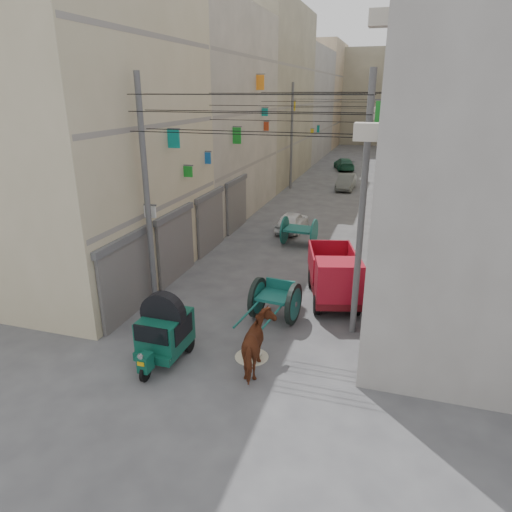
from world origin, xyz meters
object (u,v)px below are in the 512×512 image
at_px(horse, 259,345).
at_px(distant_car_grey, 346,182).
at_px(feed_sack, 252,352).
at_px(second_cart, 299,231).
at_px(tonga_cart, 275,300).
at_px(distant_car_white, 292,221).
at_px(mini_truck, 335,281).
at_px(distant_car_green, 344,164).
at_px(auto_rickshaw, 164,330).

xyz_separation_m(horse, distant_car_grey, (-0.61, 25.96, -0.21)).
bearing_deg(feed_sack, distant_car_grey, 90.52).
bearing_deg(distant_car_grey, second_cart, -91.21).
height_order(tonga_cart, distant_car_white, tonga_cart).
bearing_deg(distant_car_grey, feed_sack, -88.26).
xyz_separation_m(mini_truck, horse, (-1.42, -4.78, -0.16)).
xyz_separation_m(mini_truck, distant_car_green, (-3.33, 30.74, -0.39)).
bearing_deg(auto_rickshaw, distant_car_green, 89.14).
height_order(second_cart, feed_sack, second_cart).
distance_m(distant_car_white, distant_car_green, 21.98).
bearing_deg(second_cart, distant_car_white, 114.53).
height_order(auto_rickshaw, distant_car_white, auto_rickshaw).
xyz_separation_m(feed_sack, horse, (0.38, -0.55, 0.65)).
bearing_deg(tonga_cart, feed_sack, -84.91).
relative_size(tonga_cart, mini_truck, 0.84).
relative_size(mini_truck, distant_car_grey, 1.08).
distance_m(auto_rickshaw, feed_sack, 2.63).
distance_m(horse, distant_car_green, 35.57).
bearing_deg(mini_truck, distant_car_white, 96.87).
height_order(tonga_cart, distant_car_grey, tonga_cart).
bearing_deg(distant_car_green, feed_sack, 76.51).
height_order(feed_sack, distant_car_grey, distant_car_grey).
bearing_deg(horse, distant_car_grey, -99.22).
relative_size(feed_sack, distant_car_green, 0.16).
height_order(auto_rickshaw, tonga_cart, auto_rickshaw).
distance_m(distant_car_white, distant_car_grey, 12.52).
height_order(tonga_cart, distant_car_green, tonga_cart).
height_order(mini_truck, horse, mini_truck).
distance_m(horse, distant_car_white, 13.71).
bearing_deg(tonga_cart, distant_car_grey, 96.68).
relative_size(mini_truck, feed_sack, 6.20).
bearing_deg(mini_truck, horse, -121.83).
xyz_separation_m(second_cart, feed_sack, (0.86, -10.60, -0.61)).
relative_size(auto_rickshaw, distant_car_white, 0.71).
bearing_deg(distant_car_green, tonga_cart, 76.77).
bearing_deg(mini_truck, second_cart, 97.39).
xyz_separation_m(mini_truck, distant_car_white, (-3.57, 8.76, -0.42)).
relative_size(auto_rickshaw, second_cart, 1.33).
xyz_separation_m(auto_rickshaw, distant_car_green, (0.85, 35.76, -0.37)).
xyz_separation_m(tonga_cart, feed_sack, (-0.04, -2.49, -0.58)).
bearing_deg(horse, second_cart, -94.20).
relative_size(distant_car_white, distant_car_grey, 0.90).
bearing_deg(distant_car_white, feed_sack, 101.20).
height_order(distant_car_grey, distant_car_green, distant_car_grey).
bearing_deg(distant_car_white, horse, 102.48).
xyz_separation_m(mini_truck, second_cart, (-2.66, 6.37, -0.20)).
distance_m(feed_sack, horse, 0.93).
xyz_separation_m(horse, distant_car_white, (-2.15, 13.54, -0.26)).
height_order(mini_truck, feed_sack, mini_truck).
bearing_deg(second_cart, auto_rickshaw, -93.86).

